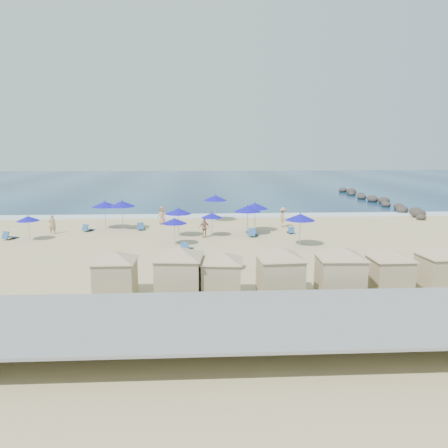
{
  "coord_description": "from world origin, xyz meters",
  "views": [
    {
      "loc": [
        1.07,
        -30.54,
        7.59
      ],
      "look_at": [
        2.86,
        3.0,
        1.43
      ],
      "focal_mm": 35.0,
      "sensor_mm": 36.0,
      "label": 1
    }
  ],
  "objects_px": {
    "cabana_6": "(440,263)",
    "trash_bin": "(235,263)",
    "cabana_0": "(115,269)",
    "beachgoer_2": "(283,217)",
    "umbrella_6": "(248,209)",
    "beachgoer_3": "(162,216)",
    "cabana_5": "(390,266)",
    "cabana_3": "(280,266)",
    "umbrella_1": "(105,204)",
    "beachgoer_1": "(204,228)",
    "cabana_1": "(179,266)",
    "umbrella_5": "(212,215)",
    "umbrella_3": "(178,211)",
    "cabana_2": "(222,269)",
    "umbrella_7": "(215,198)",
    "umbrella_2": "(122,204)",
    "beachgoer_0": "(52,224)",
    "cabana_4": "(340,266)",
    "umbrella_4": "(174,221)",
    "umbrella_8": "(255,206)",
    "rock_jetty": "(377,200)",
    "umbrella_0": "(28,219)",
    "umbrella_9": "(300,217)"
  },
  "relations": [
    {
      "from": "umbrella_1",
      "to": "rock_jetty",
      "type": "bearing_deg",
      "value": 26.93
    },
    {
      "from": "cabana_2",
      "to": "umbrella_8",
      "type": "xyz_separation_m",
      "value": [
        3.72,
        16.59,
        0.8
      ]
    },
    {
      "from": "umbrella_7",
      "to": "beachgoer_2",
      "type": "bearing_deg",
      "value": -29.54
    },
    {
      "from": "cabana_6",
      "to": "trash_bin",
      "type": "bearing_deg",
      "value": 155.98
    },
    {
      "from": "cabana_2",
      "to": "cabana_1",
      "type": "bearing_deg",
      "value": 179.73
    },
    {
      "from": "beachgoer_0",
      "to": "beachgoer_3",
      "type": "height_order",
      "value": "beachgoer_3"
    },
    {
      "from": "cabana_0",
      "to": "beachgoer_3",
      "type": "distance_m",
      "value": 20.33
    },
    {
      "from": "umbrella_6",
      "to": "beachgoer_3",
      "type": "height_order",
      "value": "umbrella_6"
    },
    {
      "from": "cabana_1",
      "to": "umbrella_5",
      "type": "xyz_separation_m",
      "value": [
        2.02,
        14.86,
        0.09
      ]
    },
    {
      "from": "cabana_6",
      "to": "umbrella_8",
      "type": "xyz_separation_m",
      "value": [
        -7.73,
        16.07,
        0.81
      ]
    },
    {
      "from": "rock_jetty",
      "to": "umbrella_2",
      "type": "bearing_deg",
      "value": -151.22
    },
    {
      "from": "cabana_5",
      "to": "cabana_6",
      "type": "relative_size",
      "value": 1.0
    },
    {
      "from": "umbrella_0",
      "to": "cabana_1",
      "type": "bearing_deg",
      "value": -48.1
    },
    {
      "from": "umbrella_2",
      "to": "beachgoer_2",
      "type": "distance_m",
      "value": 14.7
    },
    {
      "from": "trash_bin",
      "to": "umbrella_1",
      "type": "bearing_deg",
      "value": 141.3
    },
    {
      "from": "cabana_4",
      "to": "beachgoer_1",
      "type": "height_order",
      "value": "cabana_4"
    },
    {
      "from": "beachgoer_3",
      "to": "cabana_2",
      "type": "bearing_deg",
      "value": -57.73
    },
    {
      "from": "umbrella_6",
      "to": "beachgoer_0",
      "type": "relative_size",
      "value": 1.58
    },
    {
      "from": "cabana_0",
      "to": "beachgoer_2",
      "type": "xyz_separation_m",
      "value": [
        11.88,
        18.33,
        -0.59
      ]
    },
    {
      "from": "umbrella_4",
      "to": "cabana_3",
      "type": "bearing_deg",
      "value": -63.45
    },
    {
      "from": "rock_jetty",
      "to": "umbrella_1",
      "type": "relative_size",
      "value": 10.16
    },
    {
      "from": "cabana_5",
      "to": "umbrella_0",
      "type": "xyz_separation_m",
      "value": [
        -23.34,
        13.88,
        0.3
      ]
    },
    {
      "from": "cabana_0",
      "to": "cabana_1",
      "type": "xyz_separation_m",
      "value": [
        3.16,
        -0.27,
        0.16
      ]
    },
    {
      "from": "umbrella_9",
      "to": "umbrella_3",
      "type": "bearing_deg",
      "value": 156.83
    },
    {
      "from": "cabana_1",
      "to": "cabana_2",
      "type": "xyz_separation_m",
      "value": [
        2.11,
        -0.01,
        -0.18
      ]
    },
    {
      "from": "cabana_2",
      "to": "umbrella_0",
      "type": "distance_m",
      "value": 20.36
    },
    {
      "from": "trash_bin",
      "to": "cabana_5",
      "type": "distance_m",
      "value": 9.12
    },
    {
      "from": "cabana_3",
      "to": "umbrella_1",
      "type": "height_order",
      "value": "cabana_3"
    },
    {
      "from": "umbrella_2",
      "to": "umbrella_3",
      "type": "xyz_separation_m",
      "value": [
        5.16,
        -3.31,
        -0.21
      ]
    },
    {
      "from": "cabana_4",
      "to": "rock_jetty",
      "type": "bearing_deg",
      "value": 65.27
    },
    {
      "from": "cabana_5",
      "to": "cabana_0",
      "type": "bearing_deg",
      "value": 179.57
    },
    {
      "from": "cabana_3",
      "to": "beachgoer_3",
      "type": "relative_size",
      "value": 2.63
    },
    {
      "from": "cabana_4",
      "to": "umbrella_4",
      "type": "bearing_deg",
      "value": 126.4
    },
    {
      "from": "umbrella_2",
      "to": "beachgoer_0",
      "type": "bearing_deg",
      "value": -164.6
    },
    {
      "from": "umbrella_3",
      "to": "beachgoer_3",
      "type": "xyz_separation_m",
      "value": [
        -1.88,
        5.76,
        -1.3
      ]
    },
    {
      "from": "beachgoer_3",
      "to": "trash_bin",
      "type": "bearing_deg",
      "value": -50.12
    },
    {
      "from": "trash_bin",
      "to": "beachgoer_1",
      "type": "height_order",
      "value": "beachgoer_1"
    },
    {
      "from": "cabana_4",
      "to": "umbrella_4",
      "type": "distance_m",
      "value": 14.96
    },
    {
      "from": "cabana_5",
      "to": "beachgoer_1",
      "type": "height_order",
      "value": "cabana_5"
    },
    {
      "from": "trash_bin",
      "to": "cabana_5",
      "type": "relative_size",
      "value": 0.18
    },
    {
      "from": "cabana_1",
      "to": "umbrella_2",
      "type": "relative_size",
      "value": 1.71
    },
    {
      "from": "trash_bin",
      "to": "umbrella_2",
      "type": "distance_m",
      "value": 15.97
    },
    {
      "from": "cabana_2",
      "to": "umbrella_0",
      "type": "bearing_deg",
      "value": 136.31
    },
    {
      "from": "cabana_6",
      "to": "umbrella_4",
      "type": "relative_size",
      "value": 1.89
    },
    {
      "from": "cabana_5",
      "to": "umbrella_0",
      "type": "distance_m",
      "value": 27.16
    },
    {
      "from": "cabana_4",
      "to": "umbrella_1",
      "type": "relative_size",
      "value": 1.76
    },
    {
      "from": "cabana_3",
      "to": "cabana_6",
      "type": "xyz_separation_m",
      "value": [
        8.54,
        0.62,
        -0.14
      ]
    },
    {
      "from": "cabana_6",
      "to": "umbrella_7",
      "type": "xyz_separation_m",
      "value": [
        -11.03,
        21.59,
        0.86
      ]
    },
    {
      "from": "umbrella_7",
      "to": "beachgoer_0",
      "type": "distance_m",
      "value": 15.27
    },
    {
      "from": "cabana_2",
      "to": "beachgoer_2",
      "type": "distance_m",
      "value": 19.76
    }
  ]
}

